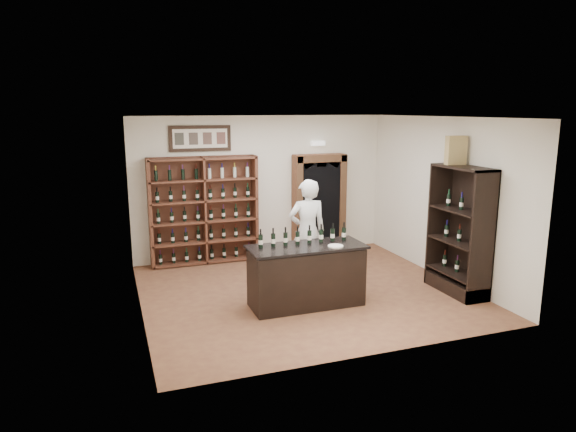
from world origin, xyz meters
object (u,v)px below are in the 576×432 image
object	(u,v)px
wine_shelf	(204,210)
side_cabinet	(460,250)
counter_bottle_0	(261,241)
tasting_counter	(306,276)
wine_crate	(456,150)
shopkeeper	(307,232)

from	to	relation	value
wine_shelf	side_cabinet	bearing A→B (deg)	-40.21
counter_bottle_0	side_cabinet	size ratio (longest dim) A/B	0.14
tasting_counter	side_cabinet	size ratio (longest dim) A/B	0.85
counter_bottle_0	wine_crate	bearing A→B (deg)	-2.92
tasting_counter	counter_bottle_0	xyz separation A→B (m)	(-0.72, 0.14, 0.61)
wine_crate	counter_bottle_0	bearing A→B (deg)	-175.58
shopkeeper	wine_crate	distance (m)	2.93
side_cabinet	shopkeeper	bearing A→B (deg)	149.80
counter_bottle_0	side_cabinet	bearing A→B (deg)	-7.24
wine_shelf	wine_crate	xyz separation A→B (m)	(3.81, -2.97, 1.34)
wine_shelf	side_cabinet	xyz separation A→B (m)	(3.82, -3.23, -0.35)
side_cabinet	shopkeeper	xyz separation A→B (m)	(-2.30, 1.34, 0.20)
counter_bottle_0	side_cabinet	distance (m)	3.49
tasting_counter	side_cabinet	distance (m)	2.75
counter_bottle_0	shopkeeper	size ratio (longest dim) A/B	0.16
tasting_counter	counter_bottle_0	bearing A→B (deg)	169.20
shopkeeper	tasting_counter	bearing A→B (deg)	72.15
shopkeeper	wine_crate	bearing A→B (deg)	159.06
counter_bottle_0	side_cabinet	xyz separation A→B (m)	(3.44, -0.44, -0.35)
wine_shelf	side_cabinet	distance (m)	5.02
tasting_counter	wine_crate	bearing A→B (deg)	-0.79
side_cabinet	counter_bottle_0	bearing A→B (deg)	172.76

